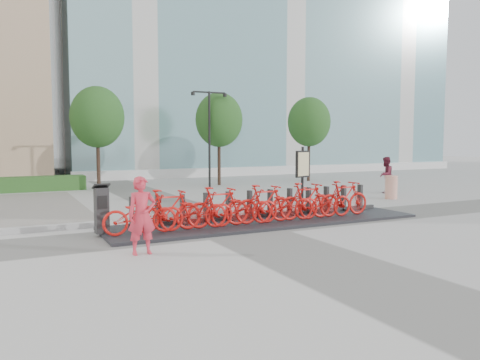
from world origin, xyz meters
name	(u,v)px	position (x,y,z in m)	size (l,w,h in m)	color
ground	(232,228)	(0.00, 0.00, 0.00)	(120.00, 120.00, 0.00)	#999999
glass_building	(246,33)	(14.00, 26.00, 12.00)	(32.00, 16.00, 24.00)	teal
hedge_b	(20,184)	(-5.00, 13.20, 0.35)	(6.00, 1.20, 0.70)	#275425
tree_1	(97,117)	(-1.50, 12.00, 3.59)	(2.60, 2.60, 5.10)	#412B21
tree_2	(219,120)	(5.00, 12.00, 3.59)	(2.60, 2.60, 5.10)	#412B21
tree_3	(309,122)	(11.00, 12.00, 3.59)	(2.60, 2.60, 5.10)	#412B21
streetlamp	(209,128)	(4.00, 11.00, 3.13)	(2.00, 0.20, 5.00)	black
dock_pad	(267,221)	(1.30, 0.30, 0.04)	(9.60, 2.40, 0.08)	black
dock_rail_posts	(261,204)	(1.36, 0.77, 0.51)	(8.02, 0.50, 0.85)	#2B2B2C
bike_0	(140,214)	(-2.60, -0.05, 0.58)	(0.66, 1.90, 1.00)	red
bike_1	(168,210)	(-1.88, -0.05, 0.63)	(0.52, 1.84, 1.11)	red
bike_2	(194,211)	(-1.16, -0.05, 0.58)	(0.66, 1.90, 1.00)	red
bike_3	(218,207)	(-0.44, -0.05, 0.63)	(0.52, 1.84, 1.11)	red
bike_4	(242,207)	(0.28, -0.05, 0.58)	(0.66, 1.90, 1.00)	red
bike_5	(264,204)	(1.00, -0.05, 0.63)	(0.52, 1.84, 1.11)	red
bike_6	(286,204)	(1.72, -0.05, 0.58)	(0.66, 1.90, 1.00)	red
bike_7	(306,201)	(2.44, -0.05, 0.63)	(0.52, 1.84, 1.11)	red
bike_8	(325,201)	(3.16, -0.05, 0.58)	(0.66, 1.90, 1.00)	red
bike_9	(344,198)	(3.88, -0.05, 0.63)	(0.52, 1.84, 1.11)	red
kiosk	(102,209)	(-3.46, 0.47, 0.70)	(0.42, 0.36, 1.29)	#2B2B2C
worker_red	(142,215)	(-3.03, -1.85, 0.84)	(0.61, 0.40, 1.67)	#DB2E42
pedestrian	(386,175)	(10.33, 4.81, 0.85)	(0.82, 0.64, 1.70)	maroon
construction_barrel	(391,187)	(8.90, 3.01, 0.49)	(0.51, 0.51, 0.98)	#D74B21
map_sign	(303,167)	(4.43, 3.05, 1.47)	(0.72, 0.32, 2.22)	black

